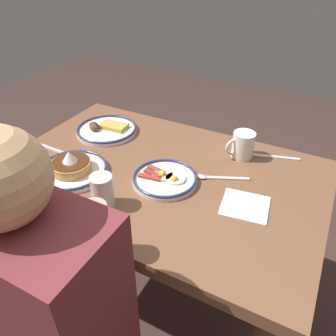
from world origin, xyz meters
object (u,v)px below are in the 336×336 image
at_px(plate_center_pancakes, 106,129).
at_px(tea_spoon, 215,177).
at_px(coffee_mug, 242,145).
at_px(paper_napkin, 245,206).
at_px(plate_far_companion, 72,168).
at_px(drinking_glass, 103,193).
at_px(fork_near, 55,150).
at_px(butter_knife, 272,157).
at_px(plate_near_main, 165,178).

height_order(plate_center_pancakes, tea_spoon, plate_center_pancakes).
bearing_deg(tea_spoon, plate_center_pancakes, -10.26).
xyz_separation_m(coffee_mug, paper_napkin, (-0.10, 0.28, -0.05)).
distance_m(plate_center_pancakes, coffee_mug, 0.60).
relative_size(plate_far_companion, drinking_glass, 2.31).
distance_m(fork_near, butter_knife, 0.88).
xyz_separation_m(plate_near_main, paper_napkin, (-0.29, -0.00, -0.01)).
height_order(plate_near_main, coffee_mug, coffee_mug).
distance_m(plate_near_main, butter_knife, 0.45).
bearing_deg(butter_knife, paper_napkin, 88.97).
bearing_deg(plate_far_companion, coffee_mug, -142.10).
bearing_deg(plate_far_companion, fork_near, -27.25).
bearing_deg(plate_center_pancakes, drinking_glass, 125.59).
bearing_deg(plate_center_pancakes, tea_spoon, 169.74).
bearing_deg(drinking_glass, plate_near_main, -119.52).
relative_size(plate_near_main, paper_napkin, 1.55).
distance_m(plate_center_pancakes, butter_knife, 0.72).
distance_m(plate_center_pancakes, drinking_glass, 0.50).
bearing_deg(plate_near_main, plate_center_pancakes, -26.37).
height_order(plate_near_main, fork_near, plate_near_main).
distance_m(plate_center_pancakes, paper_napkin, 0.73).
xyz_separation_m(plate_far_companion, drinking_glass, (-0.21, 0.09, 0.03)).
relative_size(plate_near_main, plate_center_pancakes, 0.87).
distance_m(fork_near, tea_spoon, 0.66).
bearing_deg(tea_spoon, paper_napkin, 146.01).
bearing_deg(paper_napkin, plate_near_main, 0.72).
bearing_deg(plate_far_companion, plate_near_main, -160.44).
relative_size(plate_center_pancakes, fork_near, 1.36).
relative_size(butter_knife, tea_spoon, 1.17).
bearing_deg(butter_knife, plate_center_pancakes, 10.99).
relative_size(paper_napkin, tea_spoon, 0.82).
bearing_deg(plate_near_main, tea_spoon, -146.74).
xyz_separation_m(plate_far_companion, fork_near, (0.17, -0.09, -0.02)).
bearing_deg(coffee_mug, drinking_glass, 58.03).
bearing_deg(fork_near, plate_far_companion, 152.75).
bearing_deg(fork_near, tea_spoon, -168.92).
distance_m(butter_knife, tea_spoon, 0.28).
relative_size(coffee_mug, tea_spoon, 0.58).
distance_m(plate_near_main, paper_napkin, 0.29).
bearing_deg(plate_far_companion, drinking_glass, 157.43).
bearing_deg(paper_napkin, coffee_mug, -69.82).
distance_m(plate_near_main, tea_spoon, 0.18).
height_order(plate_near_main, plate_center_pancakes, plate_center_pancakes).
xyz_separation_m(drinking_glass, paper_napkin, (-0.41, -0.21, -0.05)).
relative_size(drinking_glass, paper_napkin, 0.75).
distance_m(plate_near_main, fork_near, 0.50).
xyz_separation_m(plate_center_pancakes, drinking_glass, (-0.29, 0.40, 0.04)).
bearing_deg(plate_near_main, plate_far_companion, 19.56).
relative_size(coffee_mug, butter_knife, 0.50).
bearing_deg(drinking_glass, tea_spoon, -131.39).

